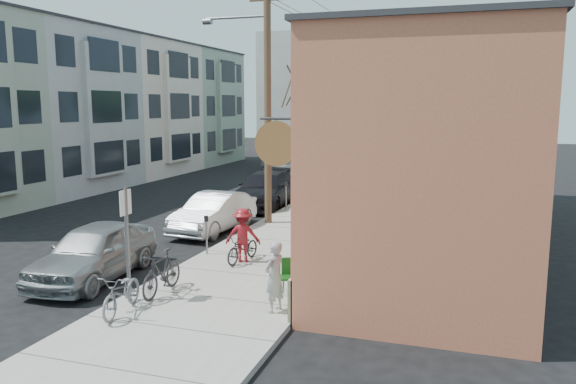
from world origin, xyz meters
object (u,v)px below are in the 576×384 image
(parking_meter_far, at_px, (286,191))
(tree_leafy_far, at_px, (371,97))
(utility_pole_near, at_px, (266,89))
(patio_chair_a, at_px, (288,277))
(car_1, at_px, (214,213))
(parked_bike_a, at_px, (162,273))
(cyclist, at_px, (243,235))
(parking_meter_near, at_px, (206,228))
(car_3, at_px, (300,178))
(car_2, at_px, (265,189))
(car_4, at_px, (321,169))
(patron_green, at_px, (317,235))
(parked_bike_b, at_px, (122,292))
(tree_bare, at_px, (295,157))
(tree_leafy_mid, at_px, (345,90))
(patron_grey, at_px, (274,277))
(bus, at_px, (302,145))
(sign_post, at_px, (127,232))
(patio_chair_b, at_px, (313,264))

(parking_meter_far, xyz_separation_m, tree_leafy_far, (0.55, 18.50, 4.37))
(utility_pole_near, relative_size, patio_chair_a, 11.36)
(car_1, bearing_deg, parked_bike_a, -70.33)
(cyclist, bearing_deg, parking_meter_near, -31.60)
(utility_pole_near, xyz_separation_m, car_3, (-1.59, 9.76, -4.75))
(car_2, height_order, car_4, car_2)
(cyclist, height_order, car_3, cyclist)
(patron_green, xyz_separation_m, car_4, (-4.99, 19.54, -0.34))
(parked_bike_b, bearing_deg, parked_bike_a, 72.51)
(tree_bare, bearing_deg, car_1, -116.45)
(tree_leafy_mid, bearing_deg, parking_meter_far, -93.34)
(parking_meter_near, relative_size, patron_grey, 0.76)
(tree_bare, distance_m, bus, 20.59)
(utility_pole_near, distance_m, patron_green, 7.45)
(sign_post, bearing_deg, tree_leafy_mid, 88.82)
(sign_post, height_order, tree_bare, tree_bare)
(tree_leafy_far, bearing_deg, parked_bike_a, -89.86)
(utility_pole_near, xyz_separation_m, car_2, (-1.59, 4.12, -4.60))
(car_3, bearing_deg, patron_green, -66.33)
(tree_bare, xyz_separation_m, patio_chair_a, (3.06, -10.35, -1.99))
(patron_green, relative_size, car_4, 0.43)
(car_2, xyz_separation_m, car_3, (-0.00, 5.64, -0.16))
(parked_bike_a, height_order, car_2, car_2)
(tree_leafy_far, distance_m, patio_chair_a, 29.80)
(patron_green, distance_m, car_2, 10.36)
(patio_chair_b, xyz_separation_m, parked_bike_a, (-3.28, -2.26, 0.11))
(car_4, bearing_deg, parked_bike_b, -90.72)
(sign_post, bearing_deg, car_4, 93.68)
(patron_grey, xyz_separation_m, car_1, (-5.13, 7.56, -0.23))
(parking_meter_far, relative_size, patron_grey, 0.76)
(tree_bare, bearing_deg, parked_bike_b, -90.55)
(car_4, bearing_deg, patio_chair_a, -82.34)
(patio_chair_b, xyz_separation_m, car_2, (-5.35, 10.74, 0.22))
(utility_pole_near, distance_m, bus, 23.16)
(patio_chair_b, relative_size, car_4, 0.22)
(tree_bare, bearing_deg, patio_chair_b, -69.74)
(parked_bike_b, bearing_deg, car_3, 85.87)
(parked_bike_b, bearing_deg, parking_meter_far, 82.38)
(patio_chair_b, xyz_separation_m, parked_bike_b, (-3.47, -3.66, 0.04))
(car_2, bearing_deg, car_3, 86.55)
(car_1, relative_size, car_4, 1.13)
(tree_leafy_far, height_order, cyclist, tree_leafy_far)
(utility_pole_near, relative_size, patron_green, 5.92)
(parking_meter_near, bearing_deg, tree_leafy_far, 88.81)
(car_1, height_order, car_4, car_1)
(parking_meter_near, relative_size, tree_leafy_far, 0.17)
(car_1, relative_size, bus, 0.40)
(tree_leafy_mid, distance_m, tree_leafy_far, 9.09)
(patio_chair_a, height_order, patron_grey, patron_grey)
(tree_leafy_far, xyz_separation_m, patio_chair_b, (3.35, -27.98, -4.77))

